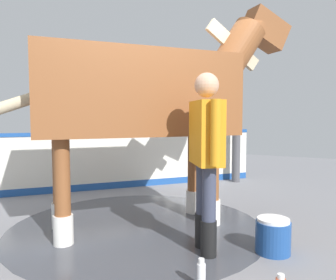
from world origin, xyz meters
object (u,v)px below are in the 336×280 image
object	(u,v)px
handler	(206,150)
horse	(148,97)
wash_bucket	(273,236)
bottle_shampoo	(201,274)

from	to	relation	value
handler	horse	bearing A→B (deg)	-60.73
wash_bucket	horse	bearing A→B (deg)	-95.59
horse	bottle_shampoo	world-z (taller)	horse
horse	wash_bucket	bearing A→B (deg)	-53.74
horse	handler	xyz separation A→B (m)	(0.40, 0.88, -0.54)
wash_bucket	bottle_shampoo	size ratio (longest dim) A/B	1.46
horse	handler	distance (m)	1.10
horse	wash_bucket	xyz separation A→B (m)	(0.14, 1.46, -1.36)
wash_bucket	bottle_shampoo	world-z (taller)	wash_bucket
handler	wash_bucket	xyz separation A→B (m)	(-0.26, 0.58, -0.82)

